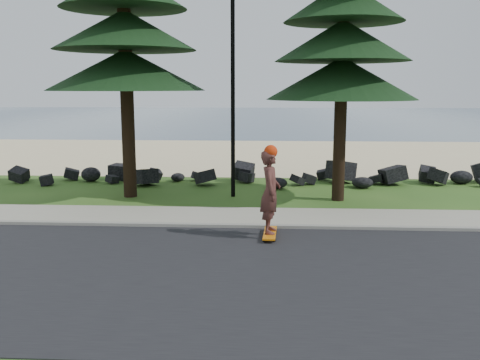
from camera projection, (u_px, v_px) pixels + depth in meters
The scene contains 9 objects.
ground at pixel (225, 219), 15.10m from camera, with size 160.00×160.00×0.00m, color #2A541A.
road at pixel (207, 274), 10.68m from camera, with size 160.00×7.00×0.02m, color black.
kerb at pixel (223, 226), 14.21m from camera, with size 160.00×0.20×0.10m, color gray.
sidewalk at pixel (226, 216), 15.29m from camera, with size 160.00×2.00×0.08m, color gray.
beach_sand at pixel (247, 155), 29.36m from camera, with size 160.00×15.00×0.01m, color beige.
ocean at pixel (260, 117), 65.25m from camera, with size 160.00×58.00×0.01m, color #354F66.
seawall_boulders at pixel (237, 184), 20.61m from camera, with size 60.00×2.40×1.10m, color black, non-canonical shape.
lamp_post at pixel (233, 73), 17.53m from camera, with size 0.25×0.14×8.14m.
skateboarder at pixel (270, 192), 13.09m from camera, with size 0.53×1.25×2.30m.
Camera 1 is at (1.23, -14.64, 3.71)m, focal length 40.00 mm.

